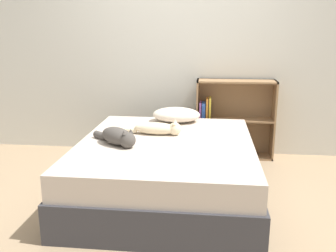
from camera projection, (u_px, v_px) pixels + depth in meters
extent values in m
plane|color=#997F60|center=(166.00, 195.00, 3.38)|extent=(8.00, 8.00, 0.00)
cube|color=silver|center=(179.00, 47.00, 4.33)|extent=(8.00, 0.06, 2.50)
cube|color=#333338|center=(166.00, 179.00, 3.34)|extent=(1.54, 1.82, 0.30)
cube|color=#C1B2A3|center=(166.00, 152.00, 3.28)|extent=(1.49, 1.76, 0.21)
ellipsoid|color=beige|center=(176.00, 115.00, 3.91)|extent=(0.49, 0.35, 0.15)
ellipsoid|color=beige|center=(156.00, 128.00, 3.45)|extent=(0.42, 0.17, 0.11)
sphere|color=beige|center=(175.00, 129.00, 3.42)|extent=(0.12, 0.12, 0.12)
cone|color=beige|center=(175.00, 121.00, 3.43)|extent=(0.04, 0.04, 0.03)
cone|color=beige|center=(174.00, 123.00, 3.37)|extent=(0.04, 0.04, 0.03)
cylinder|color=beige|center=(127.00, 130.00, 3.50)|extent=(0.19, 0.06, 0.05)
ellipsoid|color=#47423D|center=(117.00, 136.00, 3.15)|extent=(0.37, 0.34, 0.15)
sphere|color=#47423D|center=(128.00, 140.00, 3.05)|extent=(0.13, 0.13, 0.13)
cone|color=#47423D|center=(131.00, 131.00, 3.06)|extent=(0.04, 0.04, 0.03)
cone|color=#47423D|center=(124.00, 133.00, 3.01)|extent=(0.04, 0.04, 0.03)
cylinder|color=#47423D|center=(101.00, 136.00, 3.31)|extent=(0.16, 0.14, 0.06)
cube|color=#8E6B47|center=(197.00, 118.00, 4.35)|extent=(0.02, 0.26, 0.90)
cube|color=#8E6B47|center=(273.00, 120.00, 4.25)|extent=(0.02, 0.26, 0.90)
cube|color=#8E6B47|center=(233.00, 155.00, 4.41)|extent=(0.89, 0.26, 0.02)
cube|color=#8E6B47|center=(237.00, 81.00, 4.19)|extent=(0.89, 0.26, 0.02)
cube|color=#8E6B47|center=(235.00, 119.00, 4.30)|extent=(0.85, 0.26, 0.02)
cube|color=#8E6B47|center=(234.00, 117.00, 4.41)|extent=(0.89, 0.02, 0.90)
cube|color=#8C4C99|center=(200.00, 110.00, 4.28)|extent=(0.02, 0.16, 0.19)
cube|color=#2D519E|center=(204.00, 110.00, 4.27)|extent=(0.04, 0.16, 0.18)
cube|color=orange|center=(207.00, 108.00, 4.26)|extent=(0.02, 0.16, 0.24)
cube|color=gold|center=(210.00, 108.00, 4.26)|extent=(0.02, 0.16, 0.24)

